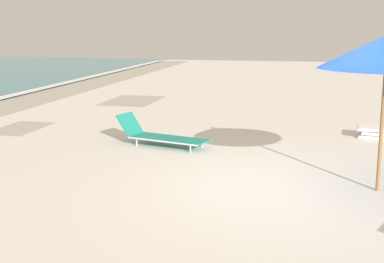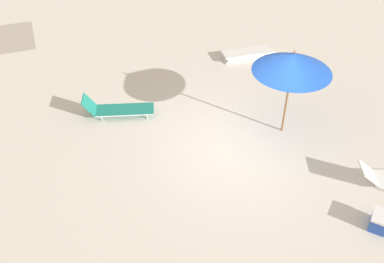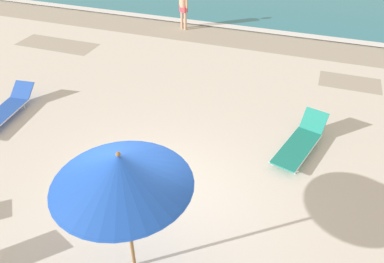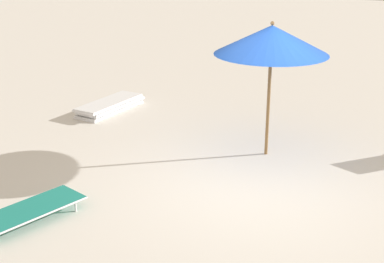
{
  "view_description": "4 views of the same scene",
  "coord_description": "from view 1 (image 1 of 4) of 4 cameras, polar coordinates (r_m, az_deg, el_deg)",
  "views": [
    {
      "loc": [
        -8.18,
        -0.23,
        2.54
      ],
      "look_at": [
        -0.05,
        1.6,
        0.87
      ],
      "focal_mm": 50.0,
      "sensor_mm": 36.0,
      "label": 1
    },
    {
      "loc": [
        -7.76,
        4.25,
        7.38
      ],
      "look_at": [
        0.2,
        1.38,
        0.69
      ],
      "focal_mm": 40.0,
      "sensor_mm": 36.0,
      "label": 2
    },
    {
      "loc": [
        2.43,
        -4.58,
        5.55
      ],
      "look_at": [
        0.2,
        1.7,
        0.76
      ],
      "focal_mm": 35.0,
      "sensor_mm": 36.0,
      "label": 3
    },
    {
      "loc": [
        -2.64,
        7.65,
        3.79
      ],
      "look_at": [
        0.71,
        0.86,
        1.07
      ],
      "focal_mm": 50.0,
      "sensor_mm": 36.0,
      "label": 4
    }
  ],
  "objects": [
    {
      "name": "ground_plane",
      "position": [
        8.59,
        10.54,
        -6.59
      ],
      "size": [
        60.0,
        60.0,
        0.16
      ],
      "color": "silver"
    },
    {
      "name": "sun_lounger_under_umbrella",
      "position": [
        11.36,
        -3.41,
        -0.43
      ],
      "size": [
        1.13,
        2.09,
        0.63
      ],
      "rotation": [
        0.0,
        0.0,
        -0.28
      ],
      "color": "#1E8475",
      "rests_on": "ground_plane"
    }
  ]
}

